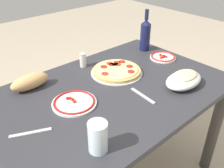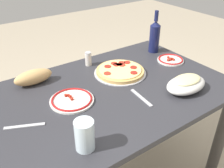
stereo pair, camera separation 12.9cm
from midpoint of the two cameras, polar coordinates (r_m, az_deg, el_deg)
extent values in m
cube|color=#2D2D33|center=(1.32, 2.81, -1.76)|extent=(1.27, 0.84, 0.03)
cylinder|color=#33302D|center=(2.06, 9.22, -0.85)|extent=(0.07, 0.07, 0.70)
cylinder|color=#33302D|center=(1.73, 25.79, -11.08)|extent=(0.07, 0.07, 0.70)
cylinder|color=#B7B7BC|center=(1.46, 4.41, 2.50)|extent=(0.31, 0.31, 0.01)
cylinder|color=tan|center=(1.45, 4.43, 2.92)|extent=(0.28, 0.28, 0.02)
cylinder|color=#EFD684|center=(1.45, 4.45, 3.34)|extent=(0.25, 0.25, 0.01)
cylinder|color=maroon|center=(1.49, 3.52, 4.40)|extent=(0.04, 0.04, 0.00)
cylinder|color=maroon|center=(1.52, 5.94, 4.94)|extent=(0.04, 0.04, 0.00)
cylinder|color=maroon|center=(1.47, 1.50, 4.02)|extent=(0.04, 0.04, 0.00)
cylinder|color=#B22D1E|center=(1.39, 1.57, 2.40)|extent=(0.04, 0.04, 0.00)
cylinder|color=#B22D1E|center=(1.50, 2.98, 4.73)|extent=(0.04, 0.04, 0.00)
cylinder|color=#B22D1E|center=(1.49, 4.80, 4.35)|extent=(0.04, 0.04, 0.00)
cylinder|color=maroon|center=(1.49, 4.15, 4.46)|extent=(0.04, 0.04, 0.00)
cylinder|color=maroon|center=(1.41, 7.69, 2.54)|extent=(0.04, 0.04, 0.00)
cylinder|color=maroon|center=(1.47, 7.51, 3.78)|extent=(0.04, 0.04, 0.00)
cylinder|color=#B22D1E|center=(1.52, 4.72, 4.88)|extent=(0.04, 0.04, 0.00)
ellipsoid|color=white|center=(1.35, 19.38, -0.20)|extent=(0.24, 0.15, 0.07)
ellipsoid|color=#AD2819|center=(1.35, 19.47, 0.25)|extent=(0.20, 0.12, 0.03)
ellipsoid|color=beige|center=(1.34, 19.60, 0.91)|extent=(0.17, 0.10, 0.02)
cylinder|color=#141942|center=(1.75, 11.89, 10.12)|extent=(0.07, 0.07, 0.18)
cone|color=#141942|center=(1.71, 12.28, 13.47)|extent=(0.07, 0.07, 0.03)
cylinder|color=#141942|center=(1.70, 12.47, 15.07)|extent=(0.03, 0.03, 0.07)
cylinder|color=silver|center=(0.93, -2.35, -11.88)|extent=(0.08, 0.08, 0.13)
cylinder|color=white|center=(1.22, -6.26, -3.90)|extent=(0.22, 0.22, 0.01)
torus|color=red|center=(1.21, -6.28, -3.59)|extent=(0.20, 0.20, 0.01)
cube|color=#AD2819|center=(1.21, -6.26, -3.55)|extent=(0.01, 0.01, 0.01)
cube|color=#AD2819|center=(1.24, -7.11, -2.73)|extent=(0.01, 0.01, 0.01)
cube|color=#AD2819|center=(1.24, -7.72, -2.71)|extent=(0.01, 0.01, 0.01)
cube|color=#AD2819|center=(1.22, -6.64, -3.04)|extent=(0.01, 0.01, 0.01)
cylinder|color=white|center=(1.66, 15.56, 5.25)|extent=(0.17, 0.17, 0.01)
torus|color=red|center=(1.66, 15.60, 5.50)|extent=(0.16, 0.16, 0.01)
cube|color=#AD2819|center=(1.65, 16.25, 5.38)|extent=(0.01, 0.01, 0.01)
cube|color=#AD2819|center=(1.66, 15.93, 5.55)|extent=(0.01, 0.01, 0.01)
cube|color=#AD2819|center=(1.67, 15.04, 5.90)|extent=(0.01, 0.01, 0.01)
cube|color=#AD2819|center=(1.66, 15.61, 5.61)|extent=(0.01, 0.01, 0.01)
cube|color=#AD2819|center=(1.65, 15.56, 5.40)|extent=(0.01, 0.01, 0.01)
cube|color=#AD2819|center=(1.63, 15.07, 5.27)|extent=(0.01, 0.01, 0.01)
ellipsoid|color=tan|center=(1.38, -15.21, 1.48)|extent=(0.21, 0.09, 0.08)
cylinder|color=silver|center=(1.54, -3.10, 5.58)|extent=(0.04, 0.04, 0.07)
cylinder|color=#B7B7BC|center=(1.52, -3.15, 7.06)|extent=(0.04, 0.04, 0.01)
cube|color=#B7B7BC|center=(1.25, 9.75, -3.21)|extent=(0.03, 0.17, 0.00)
cube|color=#B7B7BC|center=(1.11, -16.42, -9.46)|extent=(0.16, 0.08, 0.00)
camera|label=1|loc=(0.06, -87.14, 1.72)|focal=39.56mm
camera|label=2|loc=(0.06, 92.86, -1.72)|focal=39.56mm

